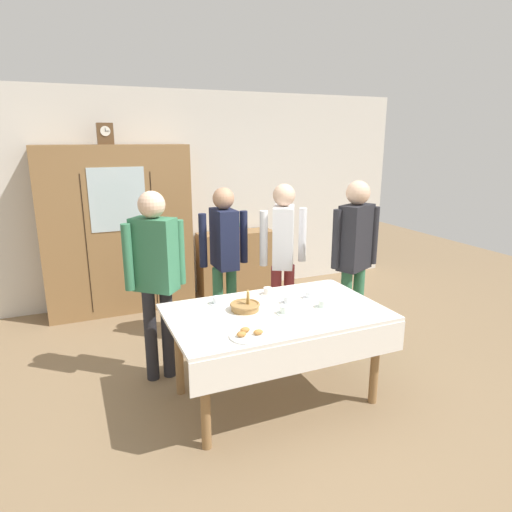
{
  "coord_description": "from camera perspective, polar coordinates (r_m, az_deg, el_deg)",
  "views": [
    {
      "loc": [
        -1.44,
        -3.17,
        2.1
      ],
      "look_at": [
        0.0,
        0.2,
        1.13
      ],
      "focal_mm": 31.19,
      "sensor_mm": 36.0,
      "label": 1
    }
  ],
  "objects": [
    {
      "name": "ground_plane",
      "position": [
        4.07,
        1.15,
        -16.24
      ],
      "size": [
        12.0,
        12.0,
        0.0
      ],
      "primitive_type": "plane",
      "color": "#846B4C",
      "rests_on": "ground"
    },
    {
      "name": "person_behind_table_right",
      "position": [
        4.46,
        12.56,
        0.89
      ],
      "size": [
        0.52,
        0.34,
        1.72
      ],
      "color": "#33704C",
      "rests_on": "ground"
    },
    {
      "name": "spoon_back_edge",
      "position": [
        3.39,
        6.72,
        -8.15
      ],
      "size": [
        0.12,
        0.02,
        0.01
      ],
      "color": "silver",
      "rests_on": "dining_table"
    },
    {
      "name": "person_by_cabinet",
      "position": [
        4.57,
        -4.13,
        0.78
      ],
      "size": [
        0.52,
        0.36,
        1.63
      ],
      "color": "#33704C",
      "rests_on": "ground"
    },
    {
      "name": "tea_cup_near_right",
      "position": [
        3.49,
        3.73,
        -6.98
      ],
      "size": [
        0.13,
        0.13,
        0.06
      ],
      "color": "silver",
      "rests_on": "dining_table"
    },
    {
      "name": "tea_cup_far_left",
      "position": [
        3.69,
        -4.98,
        -5.73
      ],
      "size": [
        0.13,
        0.13,
        0.06
      ],
      "color": "white",
      "rests_on": "dining_table"
    },
    {
      "name": "pastry_plate",
      "position": [
        3.11,
        -0.88,
        -10.07
      ],
      "size": [
        0.28,
        0.28,
        0.05
      ],
      "color": "white",
      "rests_on": "dining_table"
    },
    {
      "name": "tea_cup_far_right",
      "position": [
        3.83,
        6.97,
        -5.0
      ],
      "size": [
        0.13,
        0.13,
        0.06
      ],
      "color": "white",
      "rests_on": "dining_table"
    },
    {
      "name": "dining_table",
      "position": [
        3.57,
        2.78,
        -8.72
      ],
      "size": [
        1.7,
        1.04,
        0.78
      ],
      "color": "olive",
      "rests_on": "ground"
    },
    {
      "name": "tea_cup_back_edge",
      "position": [
        3.64,
        8.62,
        -6.16
      ],
      "size": [
        0.13,
        0.13,
        0.06
      ],
      "color": "silver",
      "rests_on": "dining_table"
    },
    {
      "name": "person_near_right_end",
      "position": [
        4.55,
        3.51,
        1.05
      ],
      "size": [
        0.52,
        0.41,
        1.67
      ],
      "color": "#933338",
      "rests_on": "ground"
    },
    {
      "name": "book_stack",
      "position": [
        6.07,
        -2.63,
        3.64
      ],
      "size": [
        0.16,
        0.22,
        0.12
      ],
      "color": "#664C7A",
      "rests_on": "bookshelf_low"
    },
    {
      "name": "bread_basket",
      "position": [
        3.55,
        -1.41,
        -6.44
      ],
      "size": [
        0.24,
        0.24,
        0.16
      ],
      "color": "#9E7542",
      "rests_on": "dining_table"
    },
    {
      "name": "tea_cup_near_left",
      "position": [
        3.7,
        4.16,
        -5.7
      ],
      "size": [
        0.13,
        0.13,
        0.06
      ],
      "color": "white",
      "rests_on": "dining_table"
    },
    {
      "name": "person_beside_shelf",
      "position": [
        3.88,
        -12.79,
        -1.52
      ],
      "size": [
        0.52,
        0.39,
        1.69
      ],
      "color": "#232328",
      "rests_on": "ground"
    },
    {
      "name": "tea_cup_mid_right",
      "position": [
        3.9,
        1.54,
        -4.58
      ],
      "size": [
        0.13,
        0.13,
        0.06
      ],
      "color": "white",
      "rests_on": "dining_table"
    },
    {
      "name": "spoon_far_right",
      "position": [
        3.49,
        10.01,
        -7.6
      ],
      "size": [
        0.12,
        0.02,
        0.01
      ],
      "color": "silver",
      "rests_on": "dining_table"
    },
    {
      "name": "mantel_clock",
      "position": [
        5.54,
        -18.79,
        14.64
      ],
      "size": [
        0.18,
        0.11,
        0.24
      ],
      "color": "brown",
      "rests_on": "wall_cabinet"
    },
    {
      "name": "back_wall",
      "position": [
        6.04,
        -9.26,
        7.54
      ],
      "size": [
        6.4,
        0.1,
        2.7
      ],
      "primitive_type": "cube",
      "color": "silver",
      "rests_on": "ground"
    },
    {
      "name": "wall_cabinet",
      "position": [
        5.66,
        -17.26,
        3.14
      ],
      "size": [
        1.74,
        0.46,
        2.03
      ],
      "color": "olive",
      "rests_on": "ground"
    },
    {
      "name": "bookshelf_low",
      "position": [
        6.18,
        -2.57,
        -0.81
      ],
      "size": [
        1.04,
        0.35,
        0.86
      ],
      "color": "olive",
      "rests_on": "ground"
    },
    {
      "name": "spoon_mid_left",
      "position": [
        4.09,
        10.03,
        -4.18
      ],
      "size": [
        0.12,
        0.02,
        0.01
      ],
      "color": "silver",
      "rests_on": "dining_table"
    }
  ]
}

